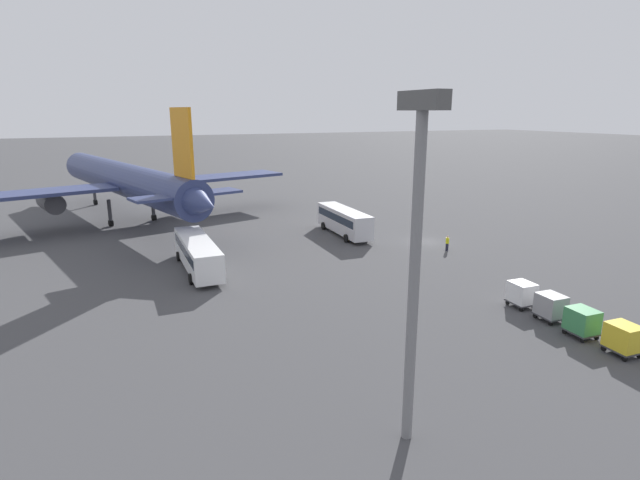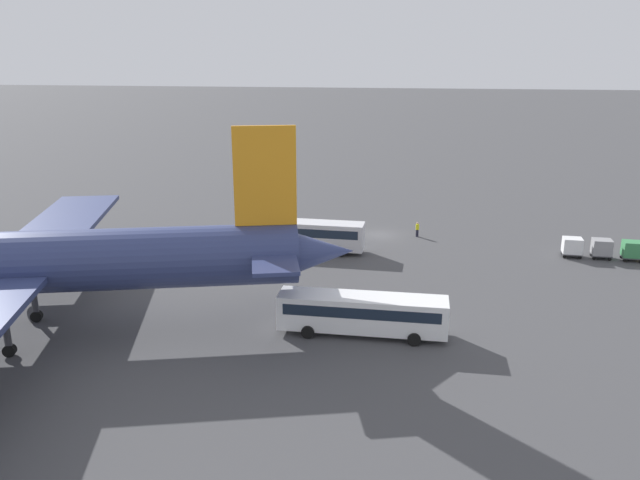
% 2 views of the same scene
% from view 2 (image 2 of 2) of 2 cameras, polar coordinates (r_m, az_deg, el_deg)
% --- Properties ---
extents(ground_plane, '(600.00, 600.00, 0.00)m').
position_cam_2_polar(ground_plane, '(74.08, 5.45, 0.47)').
color(ground_plane, '#424244').
extents(shuttle_bus_near, '(11.81, 3.27, 3.31)m').
position_cam_2_polar(shuttle_bus_near, '(67.21, -0.95, 0.58)').
color(shuttle_bus_near, silver).
rests_on(shuttle_bus_near, ground).
extents(shuttle_bus_far, '(12.89, 3.19, 3.11)m').
position_cam_2_polar(shuttle_bus_far, '(47.87, 3.89, -6.54)').
color(shuttle_bus_far, white).
rests_on(shuttle_bus_far, ground).
extents(worker_person, '(0.38, 0.38, 1.74)m').
position_cam_2_polar(worker_person, '(73.70, 8.89, 0.96)').
color(worker_person, '#1E1E2D').
rests_on(worker_person, ground).
extents(cargo_cart_green, '(2.08, 1.79, 2.06)m').
position_cam_2_polar(cargo_cart_green, '(72.04, 26.66, -0.79)').
color(cargo_cart_green, '#38383D').
rests_on(cargo_cart_green, ground).
extents(cargo_cart_grey, '(2.08, 1.79, 2.06)m').
position_cam_2_polar(cargo_cart_grey, '(71.43, 24.36, -0.63)').
color(cargo_cart_grey, '#38383D').
rests_on(cargo_cart_grey, ground).
extents(cargo_cart_white, '(2.08, 1.79, 2.06)m').
position_cam_2_polar(cargo_cart_white, '(70.74, 22.06, -0.52)').
color(cargo_cart_white, '#38383D').
rests_on(cargo_cart_white, ground).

